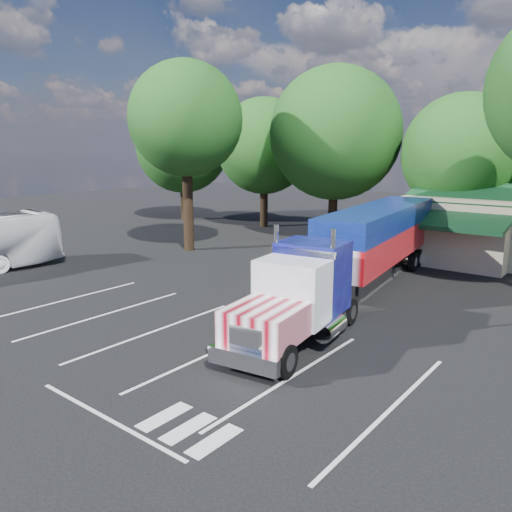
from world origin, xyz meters
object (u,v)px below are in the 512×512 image
Objects in this scene: semi_truck at (363,246)px; silver_sedan at (445,254)px; woman at (258,290)px; bicycle at (393,268)px.

semi_truck is 8.93m from silver_sedan.
woman is 9.83m from bicycle.
bicycle is 0.37× the size of silver_sedan.
woman is 1.21× the size of bicycle.
bicycle is at bearing -10.72° from woman.
semi_truck reaches higher than woman.
woman is (-2.28, -5.25, -1.43)m from semi_truck.
silver_sedan is (1.37, 4.34, 0.29)m from bicycle.
bicycle is at bearing 85.43° from semi_truck.
semi_truck reaches higher than bicycle.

